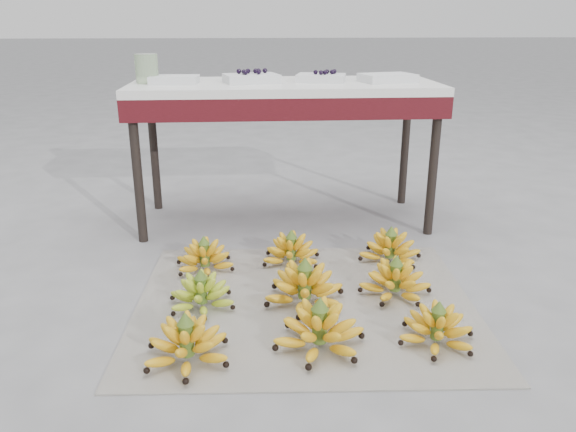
{
  "coord_description": "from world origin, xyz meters",
  "views": [
    {
      "loc": [
        -0.24,
        -1.87,
        1.01
      ],
      "look_at": [
        -0.09,
        0.2,
        0.27
      ],
      "focal_mm": 35.0,
      "sensor_mm": 36.0,
      "label": 1
    }
  ],
  "objects": [
    {
      "name": "bunch_front_right",
      "position": [
        0.36,
        -0.32,
        0.06
      ],
      "size": [
        0.26,
        0.26,
        0.15
      ],
      "rotation": [
        0.0,
        0.0,
        0.02
      ],
      "color": "yellow",
      "rests_on": "newspaper_mat"
    },
    {
      "name": "tray_far_right",
      "position": [
        0.45,
        0.89,
        0.74
      ],
      "size": [
        0.28,
        0.23,
        0.04
      ],
      "color": "silver",
      "rests_on": "vendor_table"
    },
    {
      "name": "newspaper_mat",
      "position": [
        -0.04,
        -0.02,
        0.0
      ],
      "size": [
        1.3,
        1.11,
        0.01
      ],
      "primitive_type": "cube",
      "rotation": [
        0.0,
        0.0,
        -0.05
      ],
      "color": "beige",
      "rests_on": "ground"
    },
    {
      "name": "tray_far_left",
      "position": [
        -0.58,
        0.9,
        0.73
      ],
      "size": [
        0.23,
        0.17,
        0.04
      ],
      "color": "silver",
      "rests_on": "vendor_table"
    },
    {
      "name": "tray_left",
      "position": [
        -0.21,
        0.91,
        0.74
      ],
      "size": [
        0.29,
        0.24,
        0.06
      ],
      "color": "silver",
      "rests_on": "vendor_table"
    },
    {
      "name": "bunch_mid_right",
      "position": [
        0.31,
        0.03,
        0.06
      ],
      "size": [
        0.31,
        0.31,
        0.16
      ],
      "rotation": [
        0.0,
        0.0,
        -0.15
      ],
      "color": "yellow",
      "rests_on": "newspaper_mat"
    },
    {
      "name": "ground",
      "position": [
        0.0,
        0.0,
        0.0
      ],
      "size": [
        60.0,
        60.0,
        0.0
      ],
      "primitive_type": "plane",
      "color": "slate",
      "rests_on": "ground"
    },
    {
      "name": "glass_jar",
      "position": [
        -0.71,
        0.92,
        0.78
      ],
      "size": [
        0.14,
        0.14,
        0.14
      ],
      "primitive_type": "cylinder",
      "rotation": [
        0.0,
        0.0,
        0.38
      ],
      "color": "beige",
      "rests_on": "vendor_table"
    },
    {
      "name": "bunch_back_left",
      "position": [
        -0.43,
        0.31,
        0.06
      ],
      "size": [
        0.33,
        0.33,
        0.15
      ],
      "rotation": [
        0.0,
        0.0,
        0.41
      ],
      "color": "yellow",
      "rests_on": "newspaper_mat"
    },
    {
      "name": "bunch_back_center",
      "position": [
        -0.06,
        0.35,
        0.06
      ],
      "size": [
        0.29,
        0.29,
        0.16
      ],
      "rotation": [
        0.0,
        0.0,
        0.13
      ],
      "color": "yellow",
      "rests_on": "newspaper_mat"
    },
    {
      "name": "tray_right",
      "position": [
        0.13,
        0.92,
        0.74
      ],
      "size": [
        0.26,
        0.22,
        0.06
      ],
      "color": "silver",
      "rests_on": "vendor_table"
    },
    {
      "name": "bunch_front_left",
      "position": [
        -0.44,
        -0.36,
        0.06
      ],
      "size": [
        0.35,
        0.35,
        0.17
      ],
      "rotation": [
        0.0,
        0.0,
        0.34
      ],
      "color": "yellow",
      "rests_on": "newspaper_mat"
    },
    {
      "name": "bunch_mid_center",
      "position": [
        -0.04,
        -0.01,
        0.07
      ],
      "size": [
        0.33,
        0.33,
        0.19
      ],
      "rotation": [
        0.0,
        0.0,
        0.1
      ],
      "color": "yellow",
      "rests_on": "newspaper_mat"
    },
    {
      "name": "vendor_table",
      "position": [
        -0.05,
        0.92,
        0.63
      ],
      "size": [
        1.49,
        0.6,
        0.72
      ],
      "color": "black",
      "rests_on": "ground"
    },
    {
      "name": "bunch_mid_left",
      "position": [
        -0.42,
        -0.02,
        0.06
      ],
      "size": [
        0.31,
        0.31,
        0.15
      ],
      "rotation": [
        0.0,
        0.0,
        0.31
      ],
      "color": "olive",
      "rests_on": "newspaper_mat"
    },
    {
      "name": "bunch_front_center",
      "position": [
        -0.02,
        -0.32,
        0.07
      ],
      "size": [
        0.36,
        0.36,
        0.18
      ],
      "rotation": [
        0.0,
        0.0,
        -0.25
      ],
      "color": "yellow",
      "rests_on": "newspaper_mat"
    },
    {
      "name": "bunch_back_right",
      "position": [
        0.37,
        0.34,
        0.06
      ],
      "size": [
        0.34,
        0.34,
        0.16
      ],
      "rotation": [
        0.0,
        0.0,
        -0.31
      ],
      "color": "yellow",
      "rests_on": "newspaper_mat"
    }
  ]
}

